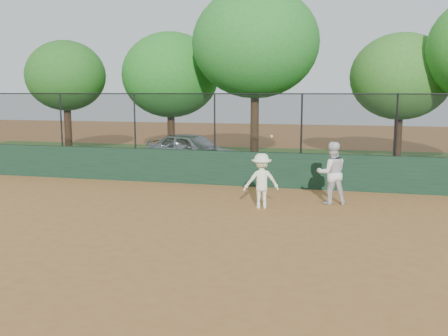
% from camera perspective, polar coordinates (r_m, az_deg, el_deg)
% --- Properties ---
extents(ground, '(80.00, 80.00, 0.00)m').
position_cam_1_polar(ground, '(11.93, -6.38, -7.12)').
color(ground, '#9D6532').
rests_on(ground, ground).
extents(back_wall, '(26.00, 0.20, 1.20)m').
position_cam_1_polar(back_wall, '(17.43, 0.52, -0.03)').
color(back_wall, '#183622').
rests_on(back_wall, ground).
extents(grass_strip, '(36.00, 12.00, 0.01)m').
position_cam_1_polar(grass_strip, '(23.32, 4.02, 0.69)').
color(grass_strip, '#2A4B17').
rests_on(grass_strip, ground).
extents(parked_car, '(4.73, 3.35, 1.50)m').
position_cam_1_polar(parked_car, '(21.66, -3.69, 2.06)').
color(parked_car, silver).
rests_on(parked_car, ground).
extents(player_second, '(1.05, 0.92, 1.82)m').
position_cam_1_polar(player_second, '(14.81, 12.19, -0.56)').
color(player_second, silver).
rests_on(player_second, ground).
extents(player_main, '(1.14, 0.90, 2.09)m').
position_cam_1_polar(player_main, '(14.00, 4.29, -1.48)').
color(player_main, white).
rests_on(player_main, ground).
extents(fence_assembly, '(26.00, 0.06, 2.00)m').
position_cam_1_polar(fence_assembly, '(17.26, 0.44, 5.35)').
color(fence_assembly, black).
rests_on(fence_assembly, back_wall).
extents(tree_0, '(3.92, 3.56, 5.71)m').
position_cam_1_polar(tree_0, '(25.76, -17.65, 9.98)').
color(tree_0, '#462B19').
rests_on(tree_0, ground).
extents(tree_1, '(4.74, 4.31, 6.10)m').
position_cam_1_polar(tree_1, '(24.62, -6.16, 10.50)').
color(tree_1, '#422916').
rests_on(tree_1, ground).
extents(tree_2, '(5.36, 4.88, 7.60)m').
position_cam_1_polar(tree_2, '(21.63, 3.60, 14.05)').
color(tree_2, '#49311A').
rests_on(tree_2, ground).
extents(tree_3, '(4.36, 3.96, 5.79)m').
position_cam_1_polar(tree_3, '(23.35, 19.56, 9.79)').
color(tree_3, '#3C2514').
rests_on(tree_3, ground).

